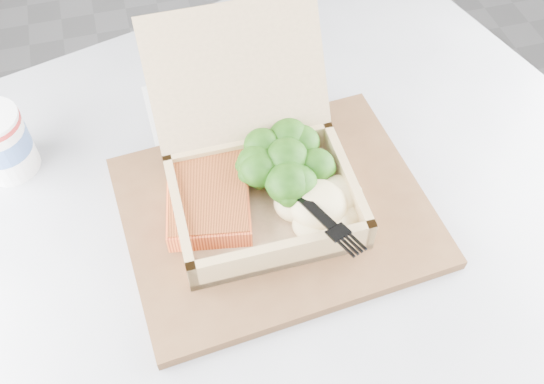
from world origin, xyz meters
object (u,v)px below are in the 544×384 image
object	(u,v)px
cafe_table	(297,309)
serving_tray	(276,211)
paper_cup	(0,141)
takeout_container	(256,161)

from	to	relation	value
cafe_table	serving_tray	world-z (taller)	serving_tray
serving_tray	paper_cup	bearing A→B (deg)	151.87
serving_tray	takeout_container	world-z (taller)	takeout_container
serving_tray	takeout_container	distance (m)	0.06
takeout_container	paper_cup	world-z (taller)	takeout_container
cafe_table	paper_cup	size ratio (longest dim) A/B	12.16
cafe_table	takeout_container	world-z (taller)	takeout_container
paper_cup	serving_tray	bearing A→B (deg)	-28.13
serving_tray	takeout_container	bearing A→B (deg)	108.57
takeout_container	serving_tray	bearing A→B (deg)	-71.20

